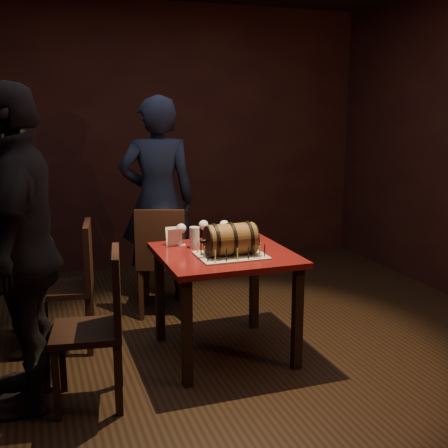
# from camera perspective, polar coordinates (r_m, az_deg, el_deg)

# --- Properties ---
(room_shell) EXTENTS (5.04, 5.04, 2.80)m
(room_shell) POSITION_cam_1_polar(r_m,az_deg,el_deg) (3.68, -1.03, 6.62)
(room_shell) COLOR black
(room_shell) RESTS_ON ground
(pub_table) EXTENTS (0.90, 0.90, 0.75)m
(pub_table) POSITION_cam_1_polar(r_m,az_deg,el_deg) (3.91, 0.06, -4.42)
(pub_table) COLOR #4E0D0E
(pub_table) RESTS_ON ground
(cake_board) EXTENTS (0.45, 0.35, 0.01)m
(cake_board) POSITION_cam_1_polar(r_m,az_deg,el_deg) (3.77, 0.69, -3.21)
(cake_board) COLOR #AFA68D
(cake_board) RESTS_ON pub_table
(barrel_cake) EXTENTS (0.38, 0.23, 0.23)m
(barrel_cake) POSITION_cam_1_polar(r_m,az_deg,el_deg) (3.74, 0.69, -1.56)
(barrel_cake) COLOR brown
(barrel_cake) RESTS_ON cake_board
(birthday_candles) EXTENTS (0.40, 0.30, 0.09)m
(birthday_candles) POSITION_cam_1_polar(r_m,az_deg,el_deg) (3.76, 0.69, -2.52)
(birthday_candles) COLOR #E6D489
(birthday_candles) RESTS_ON cake_board
(wine_glass_left) EXTENTS (0.07, 0.07, 0.16)m
(wine_glass_left) POSITION_cam_1_polar(r_m,az_deg,el_deg) (4.05, -4.36, -0.56)
(wine_glass_left) COLOR silver
(wine_glass_left) RESTS_ON pub_table
(wine_glass_mid) EXTENTS (0.07, 0.07, 0.16)m
(wine_glass_mid) POSITION_cam_1_polar(r_m,az_deg,el_deg) (4.15, -2.09, -0.21)
(wine_glass_mid) COLOR silver
(wine_glass_mid) RESTS_ON pub_table
(wine_glass_right) EXTENTS (0.07, 0.07, 0.16)m
(wine_glass_right) POSITION_cam_1_polar(r_m,az_deg,el_deg) (4.15, 0.03, -0.21)
(wine_glass_right) COLOR silver
(wine_glass_right) RESTS_ON pub_table
(pint_of_ale) EXTENTS (0.07, 0.07, 0.15)m
(pint_of_ale) POSITION_cam_1_polar(r_m,az_deg,el_deg) (3.98, -3.01, -1.41)
(pint_of_ale) COLOR silver
(pint_of_ale) RESTS_ON pub_table
(menu_card) EXTENTS (0.10, 0.05, 0.13)m
(menu_card) POSITION_cam_1_polar(r_m,az_deg,el_deg) (4.05, -5.15, -1.33)
(menu_card) COLOR white
(menu_card) RESTS_ON pub_table
(chair_back) EXTENTS (0.51, 0.51, 0.93)m
(chair_back) POSITION_cam_1_polar(r_m,az_deg,el_deg) (4.67, -6.34, -3.26)
(chair_back) COLOR black
(chair_back) RESTS_ON ground
(chair_left_rear) EXTENTS (0.45, 0.45, 0.93)m
(chair_left_rear) POSITION_cam_1_polar(r_m,az_deg,el_deg) (4.19, -14.88, -5.39)
(chair_left_rear) COLOR black
(chair_left_rear) RESTS_ON ground
(chair_left_front) EXTENTS (0.46, 0.46, 0.93)m
(chair_left_front) POSITION_cam_1_polar(r_m,az_deg,el_deg) (3.39, -12.42, -9.42)
(chair_left_front) COLOR black
(chair_left_front) RESTS_ON ground
(person_back) EXTENTS (0.73, 0.54, 1.83)m
(person_back) POSITION_cam_1_polar(r_m,az_deg,el_deg) (5.00, -6.75, 2.36)
(person_back) COLOR #1C2238
(person_back) RESTS_ON ground
(person_left_rear) EXTENTS (0.66, 0.82, 1.60)m
(person_left_rear) POSITION_cam_1_polar(r_m,az_deg,el_deg) (4.22, -20.83, -1.75)
(person_left_rear) COLOR #3E4221
(person_left_rear) RESTS_ON ground
(person_left_front) EXTENTS (0.65, 1.16, 1.87)m
(person_left_front) POSITION_cam_1_polar(r_m,az_deg,el_deg) (3.38, -19.86, -2.53)
(person_left_front) COLOR black
(person_left_front) RESTS_ON ground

